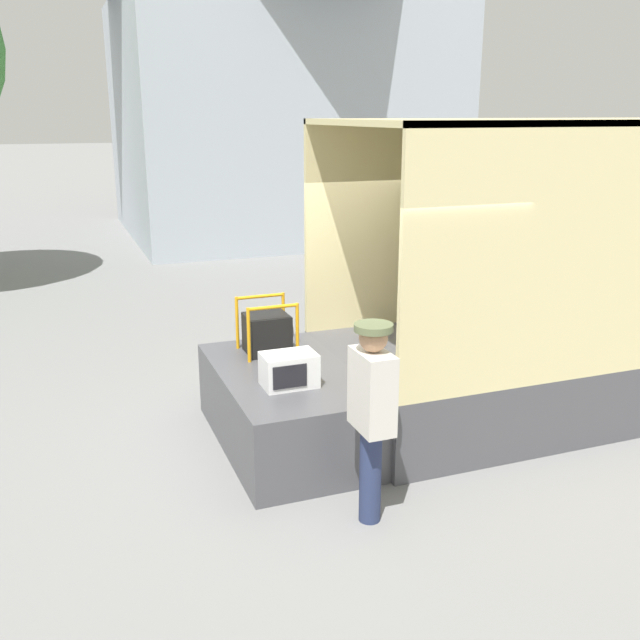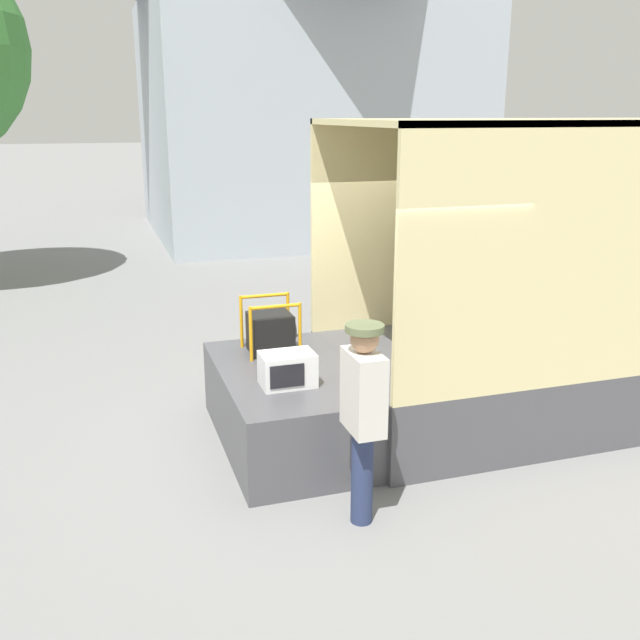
% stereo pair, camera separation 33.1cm
% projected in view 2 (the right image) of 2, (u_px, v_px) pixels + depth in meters
% --- Properties ---
extents(ground_plane, '(160.00, 160.00, 0.00)m').
position_uv_depth(ground_plane, '(345.00, 433.00, 7.49)').
color(ground_plane, gray).
extents(tailgate_deck, '(1.28, 2.28, 0.78)m').
position_uv_depth(tailgate_deck, '(286.00, 406.00, 7.19)').
color(tailgate_deck, '#4C4C51').
rests_on(tailgate_deck, ground).
extents(microwave, '(0.50, 0.35, 0.32)m').
position_uv_depth(microwave, '(287.00, 369.00, 6.65)').
color(microwave, white).
rests_on(microwave, tailgate_deck).
extents(portable_generator, '(0.56, 0.51, 0.58)m').
position_uv_depth(portable_generator, '(272.00, 332.00, 7.59)').
color(portable_generator, black).
rests_on(portable_generator, tailgate_deck).
extents(worker_person, '(0.30, 0.44, 1.69)m').
position_uv_depth(worker_person, '(363.00, 404.00, 5.60)').
color(worker_person, navy).
rests_on(worker_person, ground).
extents(house_backdrop, '(8.59, 8.10, 8.37)m').
position_uv_depth(house_backdrop, '(300.00, 74.00, 19.51)').
color(house_backdrop, '#A8B2BC').
rests_on(house_backdrop, ground).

